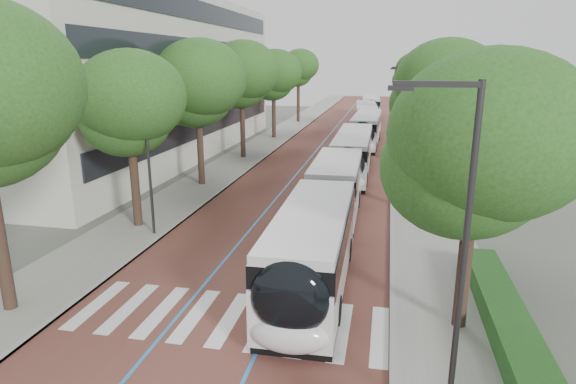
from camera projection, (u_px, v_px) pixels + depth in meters
name	position (u px, v px, depth m)	size (l,w,h in m)	color
ground	(214.00, 334.00, 15.39)	(160.00, 160.00, 0.00)	#51544C
road	(340.00, 140.00, 53.17)	(11.00, 140.00, 0.02)	brown
sidewalk_left	(274.00, 137.00, 54.63)	(4.00, 140.00, 0.12)	gray
sidewalk_right	(410.00, 142.00, 51.69)	(4.00, 140.00, 0.12)	gray
kerb_left	(290.00, 138.00, 54.26)	(0.20, 140.00, 0.14)	gray
kerb_right	(392.00, 141.00, 52.06)	(0.20, 140.00, 0.14)	gray
zebra_crossing	(230.00, 318.00, 16.29)	(10.55, 3.60, 0.01)	silver
lane_line_left	(326.00, 139.00, 53.48)	(0.12, 126.00, 0.01)	#277AC3
lane_line_right	(354.00, 140.00, 52.85)	(0.12, 126.00, 0.01)	#277AC3
office_building	(115.00, 77.00, 43.81)	(18.11, 40.00, 14.00)	#AEACA1
hedge	(521.00, 354.00, 13.47)	(1.20, 14.00, 0.80)	#1C4818
streetlight_near	(456.00, 242.00, 9.99)	(1.82, 0.20, 8.00)	#28282A
streetlight_far	(411.00, 115.00, 33.61)	(1.82, 0.20, 8.00)	#28282A
lamp_post_left	(148.00, 154.00, 23.06)	(0.14, 0.14, 8.00)	#28282A
trees_left	(221.00, 83.00, 36.57)	(6.30, 60.75, 9.84)	black
trees_right	(432.00, 98.00, 30.07)	(5.89, 47.42, 9.05)	black
lead_bus	(324.00, 218.00, 21.57)	(2.81, 18.43, 3.20)	black
bus_queued_0	(353.00, 155.00, 36.25)	(2.67, 12.43, 3.20)	silver
bus_queued_1	(366.00, 130.00, 49.17)	(2.73, 12.44, 3.20)	silver
bus_queued_2	(366.00, 117.00, 60.82)	(3.34, 12.54, 3.20)	silver
bus_queued_3	(371.00, 107.00, 73.71)	(3.06, 12.50, 3.20)	silver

